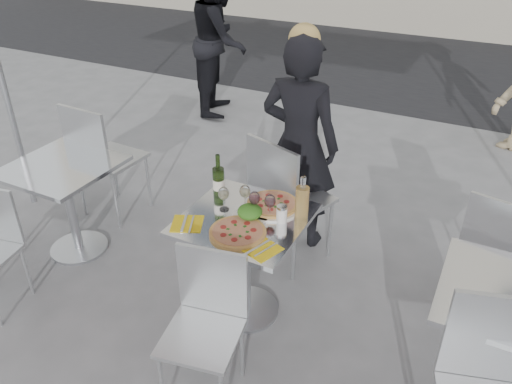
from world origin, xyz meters
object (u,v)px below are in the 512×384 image
at_px(chair_near, 207,314).
at_px(side_chair_lfar, 100,153).
at_px(side_chair_rfar, 499,248).
at_px(carafe, 302,203).
at_px(wine_bottle, 219,181).
at_px(pizza_far, 272,205).
at_px(sugar_shaker, 282,214).
at_px(wineglass_red_a, 254,199).
at_px(side_table_left, 67,190).
at_px(wineglass_white_b, 245,192).
at_px(wineglass_red_b, 270,202).
at_px(salad_plate, 250,213).
at_px(napkin_left, 187,223).
at_px(wineglass_white_a, 224,194).
at_px(side_table_right, 507,328).
at_px(woman_diner, 299,144).
at_px(main_table, 245,246).
at_px(pizza_near, 238,232).
at_px(chair_far, 284,193).
at_px(pedestrian_a, 220,40).
at_px(napkin_right, 261,248).

distance_m(chair_near, side_chair_lfar, 2.01).
bearing_deg(side_chair_rfar, carafe, 38.86).
bearing_deg(carafe, wine_bottle, 179.02).
distance_m(pizza_far, sugar_shaker, 0.17).
bearing_deg(wineglass_red_a, side_table_left, -177.71).
relative_size(side_chair_rfar, wineglass_white_b, 5.86).
xyz_separation_m(side_chair_lfar, wineglass_red_b, (1.74, -0.41, 0.25)).
relative_size(pizza_far, wine_bottle, 1.21).
distance_m(salad_plate, wineglass_red_b, 0.14).
distance_m(chair_near, sugar_shaker, 0.72).
bearing_deg(napkin_left, side_table_left, 145.41).
bearing_deg(pizza_far, wine_bottle, -173.45).
relative_size(side_table_left, napkin_left, 3.14).
bearing_deg(napkin_left, chair_near, -71.25).
bearing_deg(salad_plate, wine_bottle, 155.43).
height_order(side_table_left, wineglass_white_b, wineglass_white_b).
bearing_deg(wineglass_red_a, napkin_left, -138.16).
relative_size(wine_bottle, wineglass_white_a, 1.87).
height_order(chair_near, carafe, carafe).
distance_m(side_table_right, sugar_shaker, 1.31).
height_order(woman_diner, napkin_left, woman_diner).
relative_size(main_table, chair_near, 0.87).
bearing_deg(pizza_near, pizza_far, 81.59).
distance_m(pizza_far, salad_plate, 0.19).
xyz_separation_m(carafe, wineglass_white_a, (-0.46, -0.11, -0.01)).
bearing_deg(wine_bottle, sugar_shaker, -9.61).
height_order(side_table_right, salad_plate, salad_plate).
distance_m(salad_plate, wineglass_white_b, 0.14).
height_order(woman_diner, wineglass_red_a, woman_diner).
relative_size(side_table_left, wineglass_white_a, 4.76).
bearing_deg(chair_far, wineglass_white_b, 103.98).
relative_size(pedestrian_a, carafe, 6.27).
height_order(woman_diner, wineglass_white_b, woman_diner).
height_order(side_table_left, side_chair_lfar, side_chair_lfar).
bearing_deg(wineglass_white_a, side_chair_rfar, 23.23).
height_order(chair_far, wineglass_red_a, chair_far).
distance_m(pedestrian_a, napkin_left, 3.77).
height_order(side_table_right, wine_bottle, wine_bottle).
bearing_deg(pedestrian_a, wine_bottle, -170.03).
xyz_separation_m(main_table, wineglass_white_b, (-0.05, 0.10, 0.32)).
distance_m(side_chair_rfar, wineglass_red_b, 1.45).
height_order(pizza_far, salad_plate, salad_plate).
bearing_deg(napkin_right, wineglass_white_b, 148.71).
xyz_separation_m(wine_bottle, wineglass_white_a, (0.11, -0.12, -0.00)).
bearing_deg(napkin_left, side_chair_rfar, 3.58).
xyz_separation_m(wineglass_white_a, wineglass_red_b, (0.29, 0.05, 0.00)).
height_order(chair_far, pedestrian_a, pedestrian_a).
bearing_deg(salad_plate, chair_near, -84.93).
bearing_deg(woman_diner, side_chair_lfar, 16.25).
height_order(side_table_right, side_chair_rfar, side_chair_rfar).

